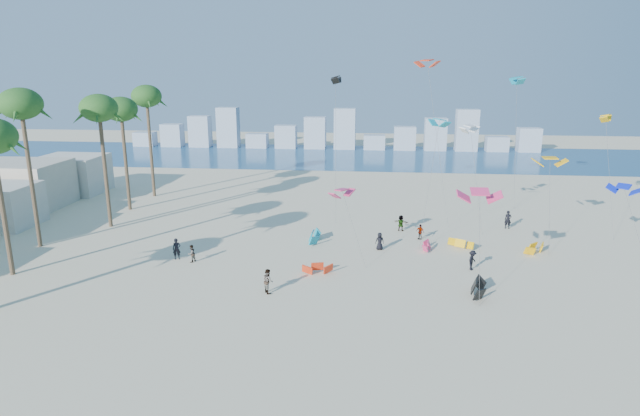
# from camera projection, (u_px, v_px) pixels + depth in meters

# --- Properties ---
(ground) EXTENTS (220.00, 220.00, 0.00)m
(ground) POSITION_uv_depth(u_px,v_px,m) (246.00, 341.00, 33.29)
(ground) COLOR beige
(ground) RESTS_ON ground
(ocean) EXTENTS (220.00, 220.00, 0.00)m
(ocean) POSITION_uv_depth(u_px,v_px,m) (334.00, 156.00, 102.55)
(ocean) COLOR navy
(ocean) RESTS_ON ground
(kitesurfer_near) EXTENTS (0.80, 0.65, 1.91)m
(kitesurfer_near) POSITION_uv_depth(u_px,v_px,m) (177.00, 249.00, 47.35)
(kitesurfer_near) COLOR black
(kitesurfer_near) RESTS_ON ground
(kitesurfer_mid) EXTENTS (1.08, 1.15, 1.88)m
(kitesurfer_mid) POSITION_uv_depth(u_px,v_px,m) (268.00, 281.00, 40.31)
(kitesurfer_mid) COLOR gray
(kitesurfer_mid) RESTS_ON ground
(kitesurfers_far) EXTENTS (30.75, 13.97, 1.93)m
(kitesurfers_far) POSITION_uv_depth(u_px,v_px,m) (403.00, 238.00, 50.87)
(kitesurfers_far) COLOR black
(kitesurfers_far) RESTS_ON ground
(grounded_kites) EXTENTS (22.58, 14.78, 1.04)m
(grounded_kites) POSITION_uv_depth(u_px,v_px,m) (415.00, 256.00, 47.06)
(grounded_kites) COLOR red
(grounded_kites) RESTS_ON ground
(flying_kites) EXTENTS (29.97, 33.27, 17.85)m
(flying_kites) POSITION_uv_depth(u_px,v_px,m) (481.00, 123.00, 52.46)
(flying_kites) COLOR #E9336E
(flying_kites) RESTS_ON ground
(palm_row) EXTENTS (8.39, 44.80, 14.83)m
(palm_row) POSITION_uv_depth(u_px,v_px,m) (48.00, 121.00, 47.97)
(palm_row) COLOR brown
(palm_row) RESTS_ON ground
(distant_skyline) EXTENTS (85.00, 3.00, 8.40)m
(distant_skyline) POSITION_uv_depth(u_px,v_px,m) (332.00, 134.00, 111.50)
(distant_skyline) COLOR #9EADBF
(distant_skyline) RESTS_ON ground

